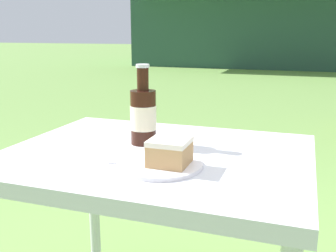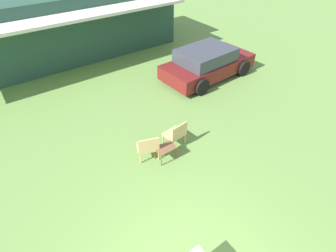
# 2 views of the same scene
# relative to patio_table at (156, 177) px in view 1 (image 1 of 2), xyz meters

# --- Properties ---
(patio_table) EXTENTS (0.84, 0.66, 0.70)m
(patio_table) POSITION_rel_patio_table_xyz_m (0.00, 0.00, 0.00)
(patio_table) COLOR silver
(patio_table) RESTS_ON ground_plane
(cake_on_plate) EXTENTS (0.21, 0.21, 0.07)m
(cake_on_plate) POSITION_rel_patio_table_xyz_m (0.07, -0.12, 0.10)
(cake_on_plate) COLOR white
(cake_on_plate) RESTS_ON patio_table
(cola_bottle_near) EXTENTS (0.08, 0.08, 0.23)m
(cola_bottle_near) POSITION_rel_patio_table_xyz_m (-0.06, 0.06, 0.16)
(cola_bottle_near) COLOR black
(cola_bottle_near) RESTS_ON patio_table
(fork) EXTENTS (0.19, 0.08, 0.01)m
(fork) POSITION_rel_patio_table_xyz_m (0.02, -0.10, 0.08)
(fork) COLOR silver
(fork) RESTS_ON patio_table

